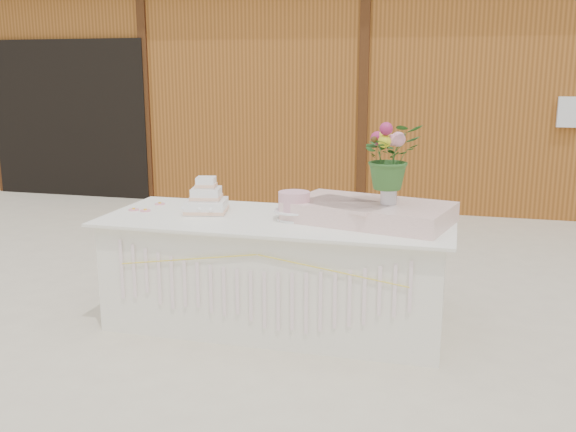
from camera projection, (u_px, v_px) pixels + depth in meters
The scene contains 9 objects.
ground at pixel (277, 323), 4.57m from camera, with size 80.00×80.00×0.00m, color beige.
barn at pixel (382, 77), 9.86m from camera, with size 12.60×4.60×3.30m.
cake_table at pixel (277, 272), 4.48m from camera, with size 2.40×1.00×0.77m.
wedding_cake at pixel (206, 201), 4.56m from camera, with size 0.34×0.34×0.26m.
pink_cake_stand at pixel (294, 204), 4.32m from camera, with size 0.27×0.27×0.20m.
satin_runner at pixel (370, 212), 4.28m from camera, with size 1.05×0.61×0.13m, color #FFD4CD.
flower_vase at pixel (389, 193), 4.21m from camera, with size 0.11×0.11×0.15m, color silver.
bouquet at pixel (390, 149), 4.15m from camera, with size 0.39×0.33×0.43m, color #2E5C24.
loose_flowers at pixel (145, 207), 4.71m from camera, with size 0.15×0.37×0.02m, color pink, non-canonical shape.
Camera 1 is at (1.17, -4.13, 1.75)m, focal length 40.00 mm.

